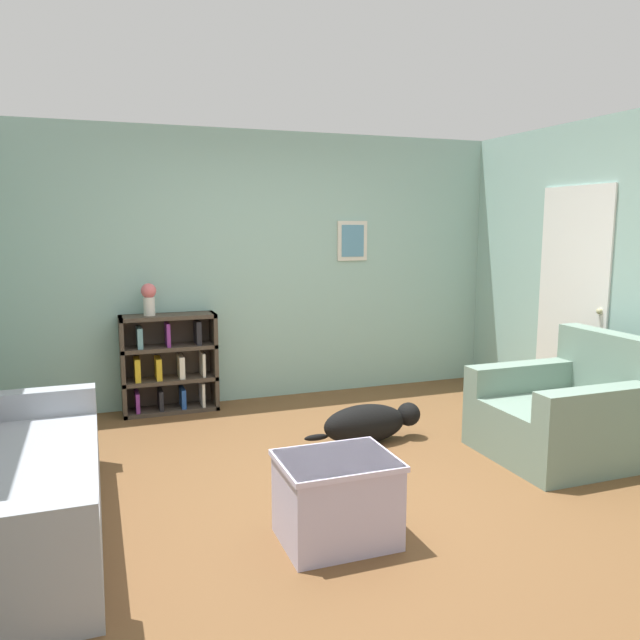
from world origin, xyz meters
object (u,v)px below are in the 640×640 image
(recliner_chair, at_px, (569,414))
(vase, at_px, (149,297))
(dog, at_px, (369,423))
(bookshelf, at_px, (169,364))
(couch, at_px, (0,490))
(coffee_table, at_px, (337,497))

(recliner_chair, distance_m, vase, 3.63)
(dog, relative_size, vase, 3.36)
(bookshelf, xyz_separation_m, vase, (-0.16, -0.02, 0.63))
(couch, height_order, coffee_table, couch)
(bookshelf, distance_m, vase, 0.65)
(vase, bearing_deg, recliner_chair, -37.03)
(bookshelf, relative_size, vase, 3.12)
(recliner_chair, relative_size, dog, 1.10)
(recliner_chair, xyz_separation_m, coffee_table, (-2.11, -0.61, -0.06))
(bookshelf, height_order, recliner_chair, same)
(bookshelf, height_order, vase, vase)
(recliner_chair, height_order, vase, vase)
(couch, xyz_separation_m, dog, (2.53, 0.73, -0.13))
(dog, bearing_deg, bookshelf, 134.52)
(couch, relative_size, dog, 2.13)
(dog, bearing_deg, recliner_chair, -30.09)
(recliner_chair, distance_m, coffee_table, 2.19)
(bookshelf, xyz_separation_m, recliner_chair, (2.68, -2.16, -0.13))
(couch, xyz_separation_m, bookshelf, (1.15, 2.14, 0.16))
(bookshelf, bearing_deg, couch, -118.27)
(bookshelf, bearing_deg, coffee_table, -78.29)
(bookshelf, xyz_separation_m, coffee_table, (0.57, -2.76, -0.19))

